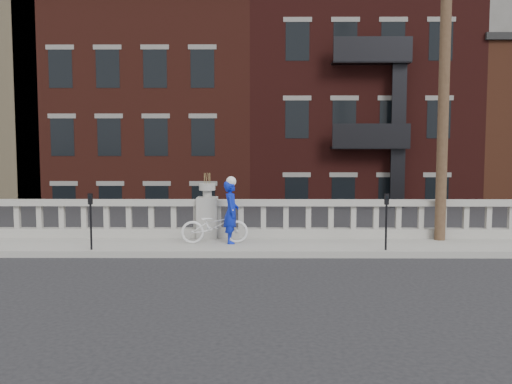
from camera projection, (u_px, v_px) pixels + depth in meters
ground at (190, 277)px, 11.58m from camera, size 120.00×120.00×0.00m
sidewalk at (204, 246)px, 14.56m from camera, size 32.00×2.20×0.15m
balustrade at (207, 220)px, 15.46m from camera, size 28.00×0.34×1.03m
planter_pedestal at (207, 213)px, 15.44m from camera, size 0.55×0.55×1.76m
lower_level at (246, 144)px, 34.30m from camera, size 80.00×44.00×20.80m
utility_pole at (445, 45)px, 14.67m from camera, size 1.60×0.28×10.00m
parking_meter_c at (91, 215)px, 13.65m from camera, size 0.10×0.09×1.36m
parking_meter_d at (386, 215)px, 13.61m from camera, size 0.10×0.09×1.36m
bicycle at (215, 226)px, 14.59m from camera, size 1.76×0.76×0.90m
cyclist at (231, 212)px, 14.57m from camera, size 0.39×0.59×1.61m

